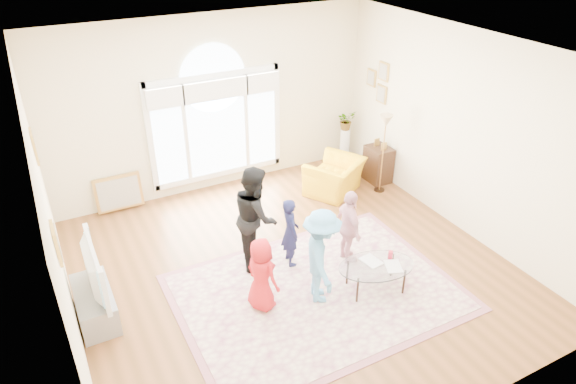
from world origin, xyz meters
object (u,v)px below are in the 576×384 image
tv_console (95,304)px  coffee_table (376,266)px  area_rug (317,292)px  armchair (335,177)px  television (88,271)px

tv_console → coffee_table: bearing=-19.3°
area_rug → armchair: 2.93m
tv_console → television: size_ratio=0.86×
tv_console → armchair: bearing=17.2°
area_rug → coffee_table: size_ratio=3.01×
armchair → coffee_table: bearing=39.2°
television → coffee_table: bearing=-19.3°
area_rug → coffee_table: 0.90m
television → armchair: 4.76m
tv_console → armchair: armchair is taller
tv_console → television: television is taller
television → armchair: (4.53, 1.40, -0.43)m
area_rug → television: (-2.78, 0.94, 0.75)m
coffee_table → armchair: 2.82m
tv_console → coffee_table: (3.55, -1.24, 0.19)m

